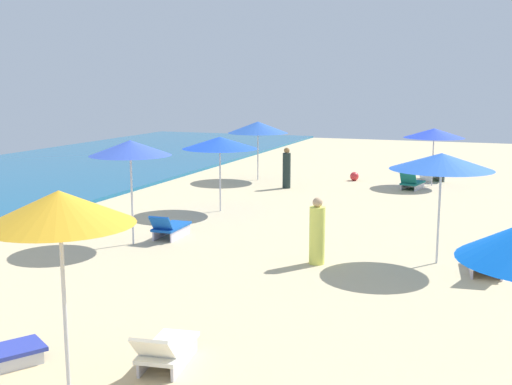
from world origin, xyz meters
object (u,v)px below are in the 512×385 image
at_px(umbrella_5, 59,208).
at_px(umbrella_2, 258,127).
at_px(lounge_chair_7_1, 412,183).
at_px(beach_ball_0, 354,176).
at_px(umbrella_0, 442,162).
at_px(beachgoer_2, 317,233).
at_px(lounge_chair_5_1, 165,350).
at_px(umbrella_4, 130,148).
at_px(umbrella_7, 434,133).
at_px(lounge_chair_0_0, 485,262).
at_px(umbrella_6, 220,143).
at_px(lounge_chair_4_0, 170,228).
at_px(beachgoer_0, 287,169).
at_px(lounge_chair_7_0, 434,174).

bearing_deg(umbrella_5, umbrella_2, 13.03).
xyz_separation_m(lounge_chair_7_1, beach_ball_0, (1.38, 2.46, -0.08)).
bearing_deg(umbrella_0, beachgoer_2, 111.66).
bearing_deg(lounge_chair_5_1, umbrella_4, -63.04).
bearing_deg(umbrella_2, beachgoer_2, -153.48).
distance_m(umbrella_4, beach_ball_0, 12.66).
height_order(umbrella_5, umbrella_7, umbrella_5).
relative_size(umbrella_2, lounge_chair_5_1, 1.77).
xyz_separation_m(umbrella_2, umbrella_4, (-10.88, -0.77, 0.23)).
distance_m(lounge_chair_0_0, beach_ball_0, 12.79).
xyz_separation_m(umbrella_2, beachgoer_2, (-10.97, -5.47, -1.46)).
relative_size(umbrella_0, umbrella_4, 0.95).
xyz_separation_m(lounge_chair_7_1, beachgoer_2, (-10.81, 0.72, 0.43)).
bearing_deg(umbrella_2, umbrella_0, -141.48).
bearing_deg(lounge_chair_7_1, umbrella_2, 9.81).
bearing_deg(beach_ball_0, umbrella_4, 166.21).
distance_m(lounge_chair_0_0, umbrella_6, 9.01).
distance_m(umbrella_4, lounge_chair_7_1, 12.20).
distance_m(lounge_chair_4_0, umbrella_7, 12.43).
bearing_deg(umbrella_5, umbrella_4, 25.58).
bearing_deg(lounge_chair_5_1, umbrella_5, 52.80).
height_order(umbrella_4, lounge_chair_7_1, umbrella_4).
bearing_deg(lounge_chair_4_0, umbrella_2, -84.03).
height_order(umbrella_6, beach_ball_0, umbrella_6).
relative_size(umbrella_0, beachgoer_0, 1.59).
bearing_deg(umbrella_7, beach_ball_0, 85.84).
xyz_separation_m(lounge_chair_0_0, umbrella_7, (11.45, 2.15, 1.78)).
distance_m(lounge_chair_5_1, beachgoer_0, 15.52).
relative_size(umbrella_4, lounge_chair_5_1, 1.85).
relative_size(umbrella_0, umbrella_5, 0.91).
bearing_deg(lounge_chair_0_0, umbrella_5, 51.30).
relative_size(umbrella_6, beachgoer_0, 1.50).
xyz_separation_m(umbrella_2, beachgoer_0, (-1.52, -1.72, -1.42)).
relative_size(lounge_chair_4_0, lounge_chair_5_1, 0.98).
height_order(umbrella_0, lounge_chair_0_0, umbrella_0).
relative_size(umbrella_2, lounge_chair_7_0, 1.57).
relative_size(umbrella_4, umbrella_5, 0.96).
height_order(umbrella_2, beach_ball_0, umbrella_2).
relative_size(umbrella_6, beach_ball_0, 6.58).
relative_size(umbrella_4, beachgoer_2, 1.73).
bearing_deg(lounge_chair_0_0, beach_ball_0, -72.05).
height_order(umbrella_6, beachgoer_2, umbrella_6).
height_order(umbrella_5, beachgoer_0, umbrella_5).
bearing_deg(umbrella_4, umbrella_7, -26.97).
relative_size(umbrella_5, lounge_chair_7_1, 1.93).
height_order(lounge_chair_5_1, beachgoer_0, beachgoer_0).
relative_size(umbrella_5, lounge_chair_5_1, 1.93).
distance_m(lounge_chair_5_1, lounge_chair_7_1, 16.61).
xyz_separation_m(lounge_chair_0_0, umbrella_2, (10.45, 8.96, 1.90)).
bearing_deg(umbrella_5, lounge_chair_4_0, 19.61).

